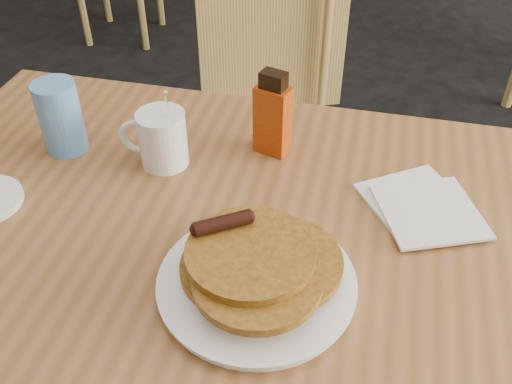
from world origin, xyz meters
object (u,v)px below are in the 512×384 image
coffee_mug (161,138)px  chair_main_far (267,98)px  blue_tumbler (61,117)px  pancake_plate (257,274)px  syrup_bottle (273,116)px  main_table (229,244)px

coffee_mug → chair_main_far: bearing=80.7°
chair_main_far → blue_tumbler: bearing=-138.4°
pancake_plate → syrup_bottle: size_ratio=1.74×
chair_main_far → syrup_bottle: size_ratio=5.49×
chair_main_far → blue_tumbler: 0.70m
blue_tumbler → main_table: bearing=-26.7°
syrup_bottle → pancake_plate: bearing=-65.2°
main_table → chair_main_far: size_ratio=1.47×
pancake_plate → blue_tumbler: size_ratio=2.08×
chair_main_far → syrup_bottle: bearing=-99.1°
main_table → pancake_plate: (0.07, -0.12, 0.07)m
pancake_plate → blue_tumbler: 0.53m
chair_main_far → syrup_bottle: (0.07, -0.50, 0.26)m
pancake_plate → blue_tumbler: (-0.43, 0.31, 0.04)m
blue_tumbler → pancake_plate: bearing=-35.5°
coffee_mug → blue_tumbler: (-0.20, 0.02, 0.02)m
main_table → coffee_mug: (-0.16, 0.16, 0.10)m
coffee_mug → pancake_plate: bearing=-48.5°
main_table → coffee_mug: coffee_mug is taller
pancake_plate → coffee_mug: coffee_mug is taller
pancake_plate → chair_main_far: bearing=96.2°
blue_tumbler → chair_main_far: bearing=58.9°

